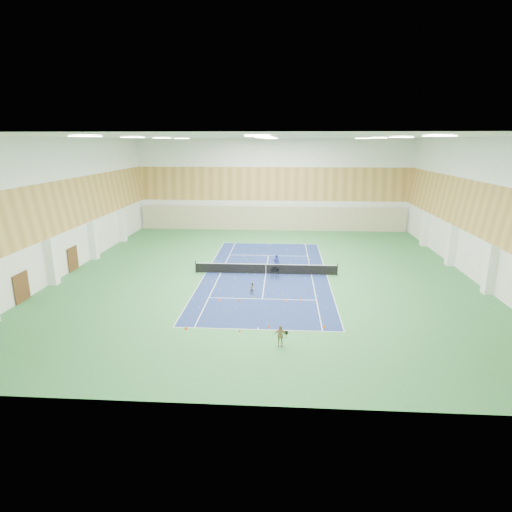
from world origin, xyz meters
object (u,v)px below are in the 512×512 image
at_px(coach, 276,263).
at_px(child_apron, 280,336).
at_px(child_court, 253,288).
at_px(tennis_net, 266,268).
at_px(ball_cart, 275,273).

distance_m(coach, child_apron, 14.64).
bearing_deg(child_court, child_apron, -114.18).
height_order(child_court, child_apron, child_apron).
height_order(tennis_net, child_court, tennis_net).
distance_m(coach, child_court, 6.22).
xyz_separation_m(child_court, ball_cart, (1.64, 4.20, -0.02)).
xyz_separation_m(tennis_net, ball_cart, (0.84, -1.16, -0.07)).
xyz_separation_m(coach, child_apron, (0.50, -14.63, -0.18)).
distance_m(tennis_net, child_court, 5.42).
bearing_deg(tennis_net, child_court, -98.55).
height_order(tennis_net, child_apron, child_apron).
height_order(child_court, ball_cart, child_court).
bearing_deg(child_apron, ball_cart, 91.24).
bearing_deg(child_apron, coach, 90.50).
distance_m(child_apron, ball_cart, 12.88).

